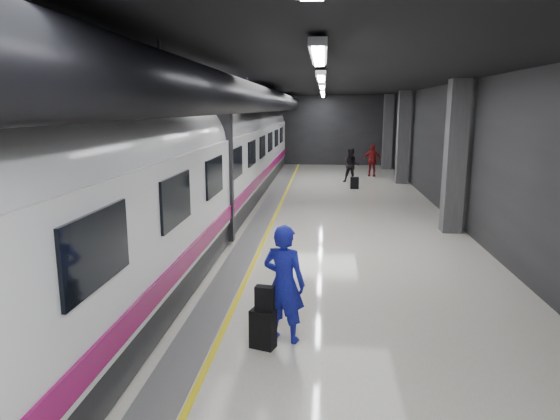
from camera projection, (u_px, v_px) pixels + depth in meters
name	position (u px, v px, depth m)	size (l,w,h in m)	color
ground	(297.00, 246.00, 13.57)	(40.00, 40.00, 0.00)	silver
platform_hall	(289.00, 113.00, 13.82)	(10.02, 40.02, 4.51)	black
train	(177.00, 169.00, 13.43)	(3.05, 38.00, 4.05)	black
traveler_main	(284.00, 284.00, 7.87)	(0.70, 0.46, 1.91)	#1E1CD2
suitcase_main	(263.00, 329.00, 7.74)	(0.38, 0.24, 0.62)	black
shoulder_bag	(265.00, 298.00, 7.65)	(0.29, 0.15, 0.39)	black
traveler_far_a	(351.00, 165.00, 24.94)	(0.84, 0.66, 1.74)	black
traveler_far_b	(372.00, 160.00, 27.29)	(1.02, 0.42, 1.74)	maroon
suitcase_far	(354.00, 183.00, 23.10)	(0.37, 0.24, 0.55)	black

